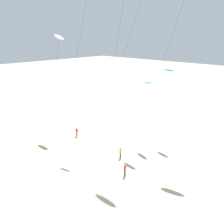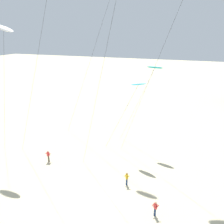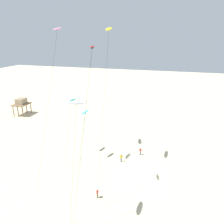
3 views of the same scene
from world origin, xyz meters
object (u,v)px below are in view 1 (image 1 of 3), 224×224
object	(u,v)px
kite_white	(59,38)
kite_flyer_nearest	(120,153)
kite_flyer_furthest	(125,170)
kite_flyer_middle	(77,132)
kite_teal	(168,71)
kite_cyan	(148,83)
kite_black	(85,7)

from	to	relation	value
kite_white	kite_flyer_nearest	bearing A→B (deg)	-5.54
kite_white	kite_flyer_furthest	world-z (taller)	kite_white
kite_flyer_middle	kite_teal	bearing A→B (deg)	38.15
kite_flyer_nearest	kite_flyer_middle	size ratio (longest dim) A/B	1.00
kite_flyer_nearest	kite_flyer_furthest	world-z (taller)	same
kite_white	kite_flyer_furthest	bearing A→B (deg)	-13.84
kite_teal	kite_flyer_furthest	world-z (taller)	kite_teal
kite_teal	kite_cyan	xyz separation A→B (m)	(-1.52, -3.35, -1.77)
kite_teal	kite_white	distance (m)	19.76
kite_flyer_furthest	kite_cyan	bearing A→B (deg)	113.24
kite_cyan	kite_black	world-z (taller)	kite_black
kite_white	kite_black	size ratio (longest dim) A/B	0.77
kite_cyan	kite_black	xyz separation A→B (m)	(-8.69, -5.09, 11.48)
kite_teal	kite_black	bearing A→B (deg)	-140.43
kite_black	kite_flyer_nearest	bearing A→B (deg)	-12.80
kite_black	kite_flyer_middle	world-z (taller)	kite_black
kite_flyer_middle	kite_flyer_furthest	xyz separation A→B (m)	(15.19, -4.34, 0.00)
kite_teal	kite_white	bearing A→B (deg)	-151.79
kite_cyan	kite_black	size ratio (longest dim) A/B	0.46
kite_flyer_middle	kite_flyer_nearest	bearing A→B (deg)	-5.08
kite_teal	kite_white	size ratio (longest dim) A/B	0.69
kite_cyan	kite_black	distance (m)	15.27
kite_white	kite_black	bearing A→B (deg)	5.09
kite_flyer_furthest	kite_teal	bearing A→B (deg)	102.24
kite_cyan	kite_flyer_middle	world-z (taller)	kite_cyan
kite_white	kite_teal	bearing A→B (deg)	28.21
kite_white	kite_cyan	size ratio (longest dim) A/B	1.67
kite_flyer_furthest	kite_flyer_middle	bearing A→B (deg)	164.05
kite_flyer_middle	kite_flyer_furthest	size ratio (longest dim) A/B	1.00
kite_white	kite_cyan	distance (m)	17.70
kite_white	kite_flyer_nearest	xyz separation A→B (m)	(16.06, -1.56, -16.17)
kite_white	kite_cyan	bearing A→B (deg)	20.36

